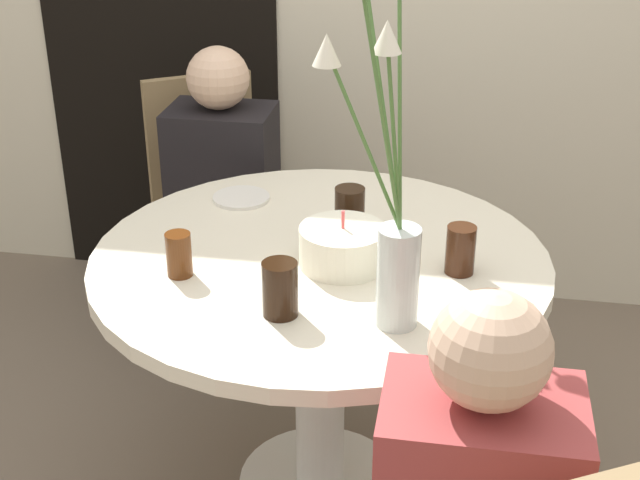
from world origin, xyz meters
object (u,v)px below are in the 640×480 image
object	(u,v)px
drink_glass_2	(179,255)
drink_glass_3	(280,289)
flower_vase	(389,194)
person_woman	(225,214)
drink_glass_1	(350,210)
side_plate	(241,198)
birthday_cake	(343,247)
chair_right_flank	(211,193)
drink_glass_0	(460,250)

from	to	relation	value
drink_glass_2	drink_glass_3	size ratio (longest dim) A/B	0.86
flower_vase	person_woman	world-z (taller)	flower_vase
flower_vase	drink_glass_1	size ratio (longest dim) A/B	6.34
drink_glass_2	side_plate	bearing A→B (deg)	86.00
side_plate	drink_glass_1	world-z (taller)	drink_glass_1
drink_glass_1	person_woman	bearing A→B (deg)	131.95
birthday_cake	person_woman	distance (m)	0.94
flower_vase	drink_glass_2	world-z (taller)	flower_vase
drink_glass_2	person_woman	distance (m)	0.92
chair_right_flank	drink_glass_3	world-z (taller)	chair_right_flank
birthday_cake	drink_glass_2	xyz separation A→B (m)	(-0.37, -0.12, 0.00)
side_plate	drink_glass_1	distance (m)	0.37
drink_glass_2	drink_glass_3	xyz separation A→B (m)	(0.27, -0.14, 0.01)
drink_glass_2	chair_right_flank	bearing A→B (deg)	102.63
birthday_cake	flower_vase	distance (m)	0.38
drink_glass_0	drink_glass_1	world-z (taller)	drink_glass_1
chair_right_flank	drink_glass_3	distance (m)	1.26
drink_glass_1	side_plate	bearing A→B (deg)	154.66
side_plate	drink_glass_2	xyz separation A→B (m)	(-0.03, -0.46, 0.05)
drink_glass_0	person_woman	world-z (taller)	person_woman
flower_vase	drink_glass_3	world-z (taller)	flower_vase
birthday_cake	person_woman	bearing A→B (deg)	124.50
drink_glass_1	drink_glass_2	distance (m)	0.47
chair_right_flank	drink_glass_0	bearing A→B (deg)	-77.28
drink_glass_3	person_woman	distance (m)	1.12
drink_glass_0	drink_glass_1	xyz separation A→B (m)	(-0.29, 0.17, 0.00)
chair_right_flank	person_woman	xyz separation A→B (m)	(0.09, -0.13, -0.01)
drink_glass_0	side_plate	bearing A→B (deg)	151.93
flower_vase	drink_glass_2	distance (m)	0.57
drink_glass_1	drink_glass_2	bearing A→B (deg)	-140.35
drink_glass_2	drink_glass_1	bearing A→B (deg)	39.65
drink_glass_1	drink_glass_2	xyz separation A→B (m)	(-0.36, -0.30, -0.01)
flower_vase	drink_glass_2	size ratio (longest dim) A/B	7.23
drink_glass_2	drink_glass_3	bearing A→B (deg)	-26.56
drink_glass_0	drink_glass_3	world-z (taller)	drink_glass_3
chair_right_flank	drink_glass_1	xyz separation A→B (m)	(0.59, -0.69, 0.29)
flower_vase	drink_glass_1	world-z (taller)	flower_vase
person_woman	flower_vase	bearing A→B (deg)	-57.20
birthday_cake	drink_glass_0	distance (m)	0.28
birthday_cake	side_plate	size ratio (longest dim) A/B	1.31
flower_vase	side_plate	bearing A→B (deg)	128.49
flower_vase	side_plate	distance (m)	0.81
birthday_cake	drink_glass_3	world-z (taller)	birthday_cake
drink_glass_3	person_woman	xyz separation A→B (m)	(-0.41, 0.99, -0.30)
flower_vase	side_plate	xyz separation A→B (m)	(-0.47, 0.59, -0.30)
birthday_cake	flower_vase	size ratio (longest dim) A/B	0.27
birthday_cake	drink_glass_1	size ratio (longest dim) A/B	1.71
birthday_cake	drink_glass_1	distance (m)	0.19
chair_right_flank	side_plate	size ratio (longest dim) A/B	5.69
chair_right_flank	person_woman	size ratio (longest dim) A/B	0.85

